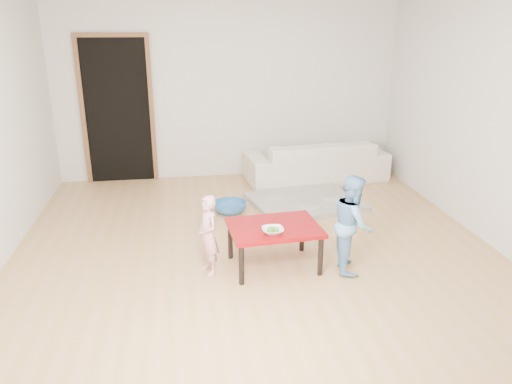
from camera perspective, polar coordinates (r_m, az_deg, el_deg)
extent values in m
cube|color=tan|center=(5.43, -0.32, -5.79)|extent=(5.00, 5.00, 0.01)
cube|color=silver|center=(7.47, -3.17, 11.58)|extent=(5.00, 0.02, 2.60)
cube|color=silver|center=(5.91, 24.63, 7.81)|extent=(0.02, 5.00, 2.60)
imported|color=beige|center=(7.46, 6.87, 3.60)|extent=(2.12, 0.99, 0.60)
cube|color=#CD5916|center=(7.21, 4.46, 4.41)|extent=(0.55, 0.52, 0.12)
imported|color=white|center=(4.60, 1.94, -4.44)|extent=(0.20, 0.20, 0.05)
imported|color=#D66173|center=(4.69, -5.50, -4.94)|extent=(0.27, 0.33, 0.77)
imported|color=#61A3E2|center=(4.79, 10.95, -3.55)|extent=(0.43, 0.51, 0.94)
imported|color=#2A63A0|center=(6.23, -3.02, -1.76)|extent=(0.42, 0.42, 0.13)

